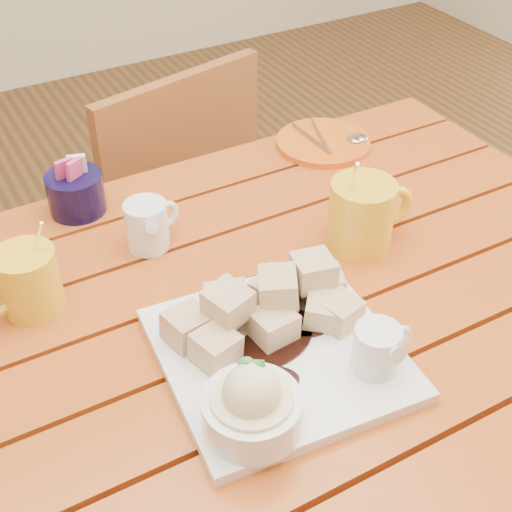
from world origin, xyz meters
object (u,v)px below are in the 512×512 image
coffee_mug_left (27,281)px  orange_saucer (324,142)px  dessert_plate (276,352)px  coffee_mug_right (363,214)px  table (248,366)px  chair_far (161,211)px

coffee_mug_left → orange_saucer: coffee_mug_left is taller
dessert_plate → orange_saucer: bearing=50.3°
coffee_mug_right → orange_saucer: 0.30m
table → coffee_mug_right: 0.28m
coffee_mug_right → chair_far: bearing=100.8°
table → coffee_mug_right: size_ratio=7.52×
dessert_plate → orange_saucer: size_ratio=1.78×
dessert_plate → coffee_mug_right: (0.24, 0.16, 0.02)m
coffee_mug_left → coffee_mug_right: (0.47, -0.10, 0.01)m
coffee_mug_right → table: bearing=-164.5°
dessert_plate → coffee_mug_left: 0.34m
dessert_plate → chair_far: 0.85m
dessert_plate → coffee_mug_right: bearing=33.2°
dessert_plate → coffee_mug_right: size_ratio=1.91×
table → coffee_mug_left: bearing=149.2°
dessert_plate → chair_far: bearing=78.5°
table → orange_saucer: bearing=43.7°
table → dessert_plate: dessert_plate is taller
coffee_mug_left → orange_saucer: (0.58, 0.17, -0.04)m
table → orange_saucer: 0.48m
coffee_mug_left → coffee_mug_right: bearing=-30.1°
dessert_plate → chair_far: dessert_plate is taller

